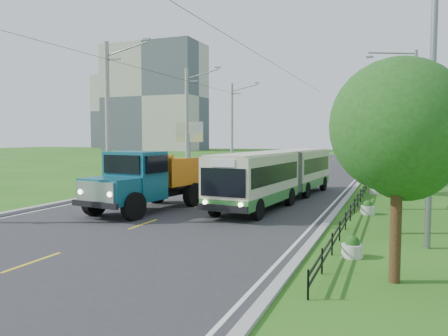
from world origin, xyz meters
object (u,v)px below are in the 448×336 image
Objects in this scene: planter_mid at (375,190)px; planter_far at (379,179)px; streetlight_near at (427,98)px; tree_front at (401,134)px; tree_third at (398,131)px; planter_front at (352,248)px; billboard_right at (433,114)px; pole_far at (232,125)px; pole_mid at (187,122)px; billboard_left at (189,135)px; tree_fourth at (397,138)px; tree_second at (399,141)px; bus at (279,172)px; streetlight_far at (406,124)px; planter_near at (368,208)px; tree_fifth at (397,135)px; dump_truck at (149,177)px; streetlight_mid at (411,117)px; tree_back at (397,137)px; pole_near at (108,116)px.

planter_mid is 1.00× the size of planter_far.
streetlight_near reaches higher than planter_far.
tree_front is 0.93× the size of tree_third.
billboard_right reaches higher than planter_front.
pole_far is at bearing 147.70° from billboard_right.
pole_far is (0.00, 12.00, 0.00)m from pole_mid.
streetlight_near is 31.35m from billboard_left.
tree_fourth is at bearing 85.55° from planter_front.
streetlight_near is at bearing -48.01° from pole_mid.
tree_second reaches higher than bus.
streetlight_far reaches higher than tree_fourth.
billboard_right is at bearing -10.40° from billboard_left.
tree_third is 8.96× the size of planter_mid.
bus is (-4.96, -5.38, 1.40)m from planter_mid.
planter_near and planter_mid have the same top height.
tree_second is 0.91× the size of tree_fifth.
streetlight_near reaches higher than tree_fifth.
tree_fifth is 0.78× the size of dump_truck.
streetlight_mid is 1.74× the size of billboard_left.
billboard_right is (2.44, 17.86, 1.83)m from tree_second.
planter_front is at bearing -92.56° from tree_back.
streetlight_far is 1.74× the size of billboard_left.
streetlight_far is 8.18m from billboard_right.
tree_back is 0.38× the size of bus.
streetlight_near is at bearing -69.84° from tree_second.
pole_far is 27.35m from bus.
pole_far is at bearing 134.86° from streetlight_mid.
tree_second is at bearing 90.00° from tree_front.
dump_truck is at bearing -77.52° from pole_far.
tree_back is (0.00, 12.00, 0.07)m from tree_fourth.
streetlight_near is 0.62× the size of bus.
pole_far is 41.09m from tree_front.
tree_second is 0.88× the size of tree_third.
streetlight_near is 28.00m from streetlight_far.
tree_fifth is at bearing 90.00° from tree_second.
tree_fourth is 8.06× the size of planter_near.
dump_truck is (6.59, -17.80, -3.41)m from pole_mid.
tree_fourth reaches higher than dump_truck.
tree_fifth reaches higher than tree_front.
pole_near is 21.83m from planter_far.
tree_front is 14.09m from bus.
tree_front is 8.36× the size of planter_far.
planter_mid is at bearing 90.00° from planter_front.
tree_fifth is (18.12, -12.86, -1.24)m from pole_far.
streetlight_far is (0.79, 19.86, 0.92)m from tree_third.
streetlight_far is 13.54× the size of planter_front.
tree_fourth is 0.73× the size of dump_truck.
tree_fourth reaches higher than billboard_left.
pole_near is 12.00m from pole_mid.
planter_front is at bearing -60.00° from bus.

